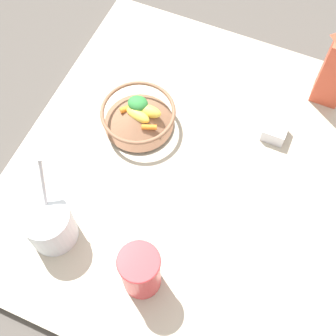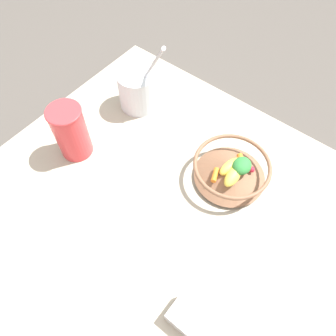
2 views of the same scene
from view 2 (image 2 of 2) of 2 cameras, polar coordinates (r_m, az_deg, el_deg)
The scene contains 6 objects.
ground_plane at distance 0.83m, azimuth -2.58°, elevation -10.50°, with size 6.00×6.00×0.00m, color #4C4742.
countertop at distance 0.81m, azimuth -2.63°, elevation -10.07°, with size 0.96×0.96×0.03m.
fruit_bowl at distance 0.84m, azimuth 10.97°, elevation -0.34°, with size 0.19×0.19×0.08m.
yogurt_tub at distance 0.97m, azimuth -5.33°, elevation 13.71°, with size 0.11×0.14×0.22m.
drinking_cup at distance 0.88m, azimuth -16.60°, elevation 6.17°, with size 0.09×0.09×0.16m.
spice_jar at distance 0.72m, azimuth 2.98°, elevation -24.19°, with size 0.06×0.06×0.04m.
Camera 2 is at (0.22, 0.22, 0.76)m, focal length 35.00 mm.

